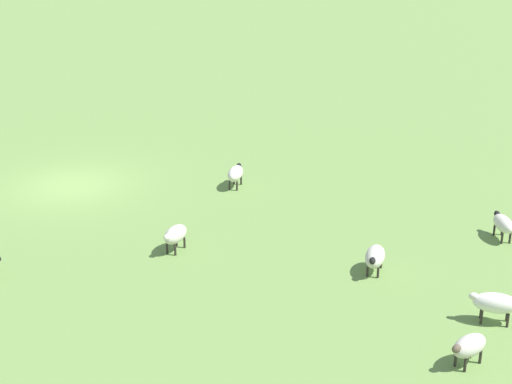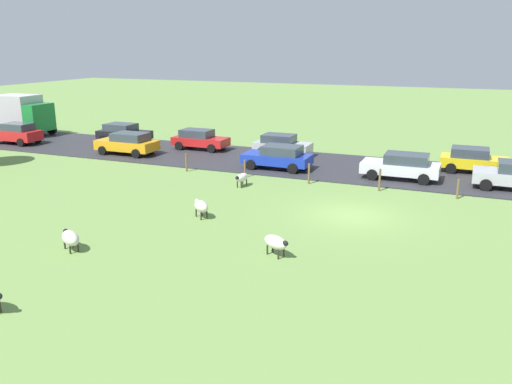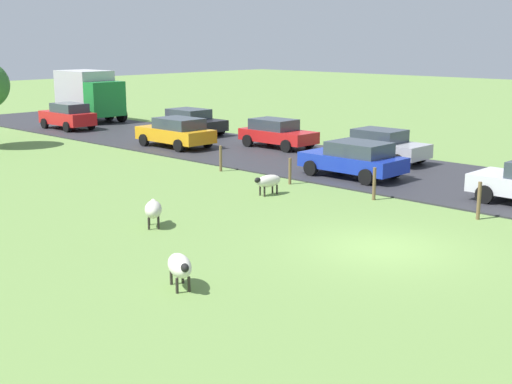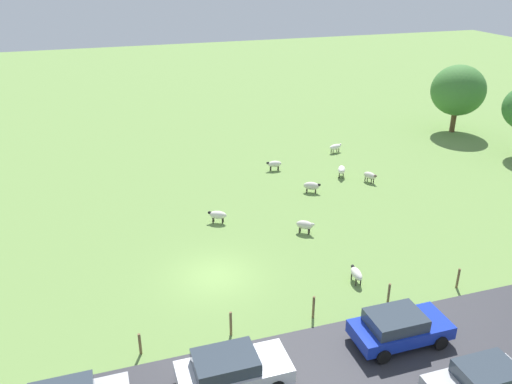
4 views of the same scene
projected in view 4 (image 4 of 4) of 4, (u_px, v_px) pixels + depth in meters
The scene contains 18 objects.
ground_plane at pixel (216, 276), 27.80m from camera, with size 160.00×160.00×0.00m, color #6B8E47.
sheep_0 at pixel (312, 186), 37.41m from camera, with size 1.06×1.26×0.79m.
sheep_1 at pixel (342, 170), 40.02m from camera, with size 1.31×1.02×0.85m.
sheep_2 at pixel (274, 164), 41.24m from camera, with size 0.62×1.25×0.79m.
sheep_3 at pixel (335, 147), 45.01m from camera, with size 0.72×1.29×0.75m.
sheep_4 at pixel (218, 215), 33.14m from camera, with size 0.96×1.24×0.80m.
sheep_5 at pixel (370, 176), 39.11m from camera, with size 1.18×0.89×0.78m.
sheep_6 at pixel (305, 225), 31.90m from camera, with size 1.06×1.14×0.82m.
sheep_7 at pixel (356, 274), 27.08m from camera, with size 1.25×0.56×0.75m.
tree_1 at pixel (458, 90), 48.94m from camera, with size 4.99×4.99×6.38m.
fence_post_0 at pixel (140, 344), 22.18m from camera, with size 0.12×0.12×1.04m, color brown.
fence_post_1 at pixel (231, 324), 23.25m from camera, with size 0.12×0.12×1.23m, color brown.
fence_post_2 at pixel (313, 307), 24.37m from camera, with size 0.12×0.12×1.18m, color brown.
fence_post_3 at pixel (389, 293), 25.51m from camera, with size 0.12×0.12×1.06m, color brown.
fence_post_4 at pixel (458, 278), 26.61m from camera, with size 0.12×0.12×1.13m, color brown.
car_2 at pixel (481, 383), 19.71m from camera, with size 2.08×3.99×1.51m.
car_5 at pixel (232, 369), 20.35m from camera, with size 2.18×4.44×1.51m.
car_7 at pixel (399, 327), 22.71m from camera, with size 2.20×4.29×1.48m.
Camera 4 is at (23.00, -5.12, 15.55)m, focal length 36.73 mm.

